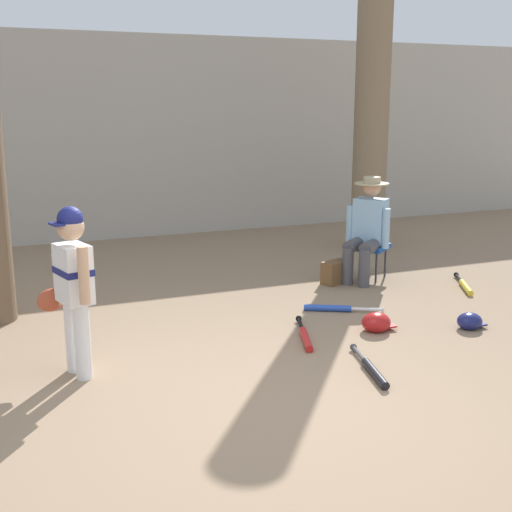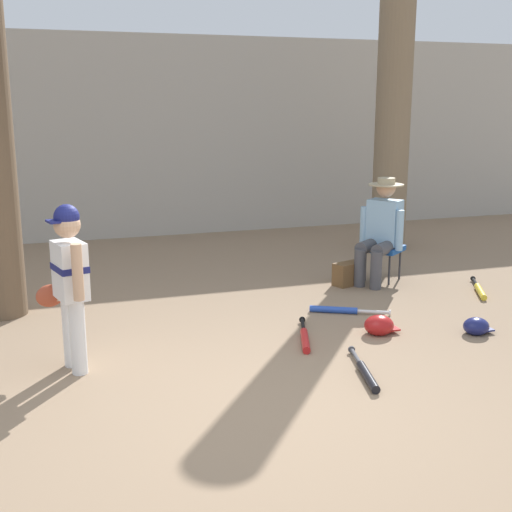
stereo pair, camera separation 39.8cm
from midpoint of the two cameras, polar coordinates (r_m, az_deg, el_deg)
The scene contains 13 objects.
ground_plane at distance 4.57m, azimuth 2.12°, elevation -13.42°, with size 60.00×60.00×0.00m, color #897056.
concrete_back_wall at distance 10.35m, azimuth -10.34°, elevation 9.99°, with size 18.00×0.36×3.03m, color #ADA89E.
tree_behind_spectator at distance 9.50m, azimuth 12.91°, elevation 11.70°, with size 0.80×0.80×4.53m.
young_ballplayer at distance 5.16m, azimuth -13.71°, elevation -1.81°, with size 0.42×0.57×1.31m.
folding_stool at distance 7.88m, azimuth 12.32°, elevation 0.52°, with size 0.56×0.56×0.41m.
seated_spectator at distance 7.73m, azimuth 12.14°, elevation 2.39°, with size 0.65×0.60×1.20m.
handbag_beside_stool at distance 7.65m, azimuth 9.40°, elevation -1.53°, with size 0.34×0.18×0.26m, color brown.
bat_black_composite at distance 5.20m, azimuth 11.64°, elevation -9.88°, with size 0.25×0.80×0.07m.
bat_blue_youth at distance 6.65m, azimuth 8.94°, elevation -4.64°, with size 0.73×0.43×0.07m.
bat_yellow_trainer at distance 7.72m, azimuth 20.09°, elevation -2.79°, with size 0.43×0.74×0.07m.
bat_red_barrel at distance 5.85m, azimuth 6.18°, elevation -7.05°, with size 0.33×0.79×0.07m.
batting_helmet_navy at distance 6.38m, azimuth 20.16°, elevation -5.73°, with size 0.28×0.22×0.16m.
batting_helmet_red at distance 6.13m, azimuth 12.41°, elevation -5.87°, with size 0.32×0.25×0.19m.
Camera 2 is at (-1.24, -3.90, 2.04)m, focal length 46.50 mm.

